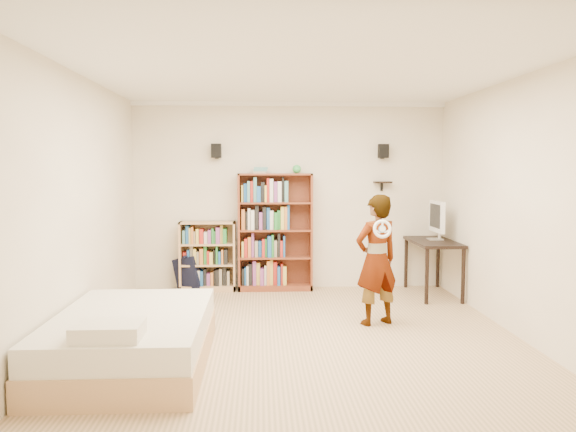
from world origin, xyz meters
name	(u,v)px	position (x,y,z in m)	size (l,w,h in m)	color
ground	(302,338)	(0.00, 0.00, 0.00)	(4.50, 5.00, 0.01)	tan
room_shell	(303,167)	(0.00, 0.00, 1.76)	(4.52, 5.02, 2.71)	#EFE6CD
crown_molding	(303,76)	(0.00, 0.00, 2.67)	(4.50, 5.00, 0.06)	white
speaker_left	(216,151)	(-1.05, 2.40, 2.00)	(0.14, 0.12, 0.20)	black
speaker_right	(383,151)	(1.35, 2.40, 2.00)	(0.14, 0.12, 0.20)	black
wall_shelf	(383,182)	(1.35, 2.41, 1.55)	(0.25, 0.16, 0.03)	black
tall_bookshelf	(275,232)	(-0.22, 2.35, 0.84)	(1.06, 0.31, 1.68)	brown
low_bookshelf	(208,256)	(-1.18, 2.35, 0.50)	(0.79, 0.30, 0.99)	tan
computer_desk	(433,268)	(1.95, 1.89, 0.38)	(0.56, 1.12, 0.76)	black
imac	(435,220)	(2.00, 1.98, 1.03)	(0.11, 0.54, 0.54)	white
daybed	(132,332)	(-1.57, -0.71, 0.30)	(1.31, 2.02, 0.59)	silver
person	(377,260)	(0.87, 0.49, 0.73)	(0.53, 0.35, 1.47)	black
wii_wheel	(382,229)	(0.87, 0.22, 1.11)	(0.20, 0.20, 0.04)	white
navy_bag	(189,273)	(-1.46, 2.33, 0.25)	(0.38, 0.24, 0.51)	black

